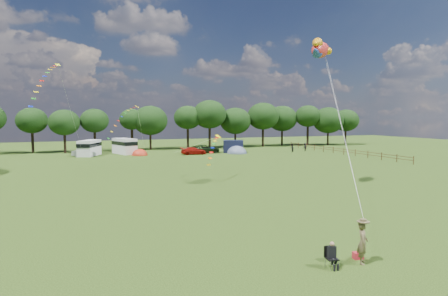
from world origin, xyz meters
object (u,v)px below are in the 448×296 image
object	(u,v)px
car_d	(205,149)
tent_orange	(140,155)
car_c	(194,151)
camp_chair	(331,252)
fish_kite	(319,49)
campervan_b	(89,147)
walker_a	(292,148)
kite_flyer	(363,243)
campervan_c	(124,146)
walker_b	(305,147)
car_b	(84,153)
tent_greyblue	(237,153)

from	to	relation	value
car_d	tent_orange	xyz separation A→B (m)	(-11.79, 0.12, -0.76)
car_c	car_d	world-z (taller)	car_d
camp_chair	fish_kite	bearing A→B (deg)	66.56
campervan_b	car_d	bearing A→B (deg)	-75.17
car_c	fish_kite	size ratio (longest dim) A/B	1.11
walker_a	camp_chair	bearing A→B (deg)	32.96
car_d	camp_chair	xyz separation A→B (m)	(-10.77, -52.31, -0.07)
fish_kite	car_c	bearing A→B (deg)	52.84
kite_flyer	fish_kite	size ratio (longest dim) A/B	0.48
campervan_c	walker_b	distance (m)	34.24
car_d	campervan_b	distance (m)	20.14
camp_chair	car_b	bearing A→B (deg)	109.89
walker_a	car_c	bearing A→B (deg)	-34.57
car_d	campervan_b	bearing A→B (deg)	82.20
campervan_b	car_c	bearing A→B (deg)	-82.01
car_d	camp_chair	world-z (taller)	car_d
campervan_c	kite_flyer	bearing A→B (deg)	165.71
car_c	camp_chair	size ratio (longest dim) A/B	3.67
campervan_c	camp_chair	xyz separation A→B (m)	(3.23, -56.04, -0.79)
car_d	tent_orange	bearing A→B (deg)	88.72
car_b	fish_kite	xyz separation A→B (m)	(20.75, -36.94, 12.19)
car_d	campervan_c	world-z (taller)	campervan_c
car_d	camp_chair	bearing A→B (deg)	167.65
car_b	campervan_c	distance (m)	7.39
car_b	car_d	bearing A→B (deg)	-90.20
car_c	campervan_c	size ratio (longest dim) A/B	0.70
car_b	car_d	distance (m)	20.93
car_b	tent_orange	size ratio (longest dim) A/B	1.20
walker_a	walker_b	distance (m)	3.69
car_c	kite_flyer	xyz separation A→B (m)	(-6.50, -50.58, 0.30)
campervan_b	tent_orange	size ratio (longest dim) A/B	1.96
camp_chair	car_d	bearing A→B (deg)	87.55
campervan_b	tent_orange	distance (m)	8.64
campervan_b	campervan_c	xyz separation A→B (m)	(5.98, 1.25, 0.06)
fish_kite	walker_b	distance (m)	40.12
car_c	camp_chair	bearing A→B (deg)	174.19
car_b	tent_orange	world-z (taller)	car_b
tent_greyblue	walker_b	distance (m)	14.25
walker_a	kite_flyer	bearing A→B (deg)	34.48
tent_orange	car_b	bearing A→B (deg)	173.02
walker_a	campervan_b	bearing A→B (deg)	-38.16
walker_b	car_c	bearing A→B (deg)	-23.01
fish_kite	walker_a	size ratio (longest dim) A/B	2.43
campervan_b	kite_flyer	bearing A→B (deg)	-146.93
car_b	car_c	bearing A→B (deg)	-96.30
car_b	camp_chair	distance (m)	54.49
fish_kite	walker_a	bearing A→B (deg)	21.58
car_b	kite_flyer	distance (m)	54.89
kite_flyer	walker_b	distance (m)	57.22
walker_b	campervan_c	bearing A→B (deg)	-31.38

